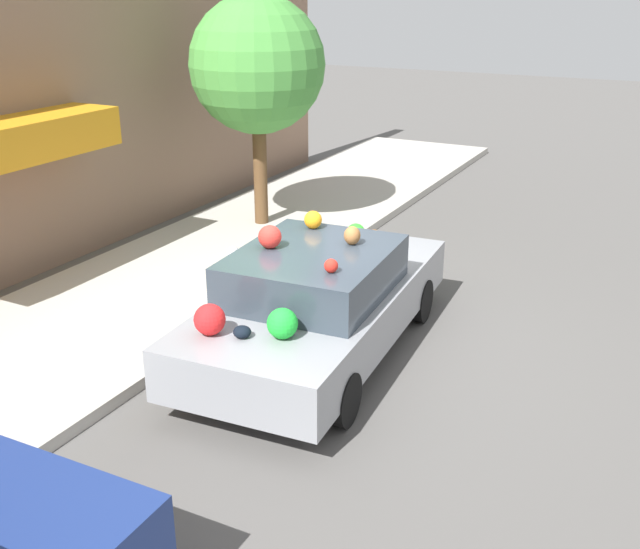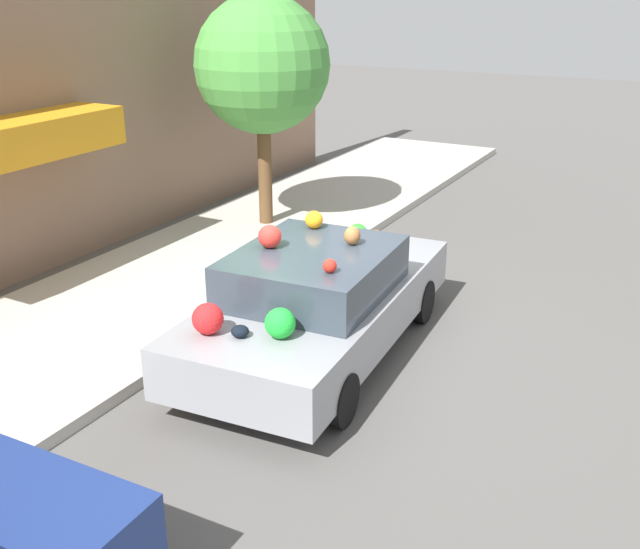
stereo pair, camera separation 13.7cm
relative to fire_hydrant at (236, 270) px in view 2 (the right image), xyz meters
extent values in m
plane|color=#565451|center=(-0.74, -1.51, -0.49)|extent=(60.00, 60.00, 0.00)
cube|color=#B2ADA3|center=(-0.74, 1.19, -0.42)|extent=(24.00, 3.20, 0.14)
cylinder|color=brown|center=(3.01, 1.42, 0.63)|extent=(0.24, 0.24, 1.94)
sphere|color=#47933D|center=(3.01, 1.42, 2.40)|extent=(2.28, 2.28, 2.28)
cylinder|color=#B2B2B7|center=(0.00, 0.00, -0.07)|extent=(0.20, 0.20, 0.55)
sphere|color=#B2B2B7|center=(0.00, 0.00, 0.26)|extent=(0.18, 0.18, 0.18)
cube|color=gray|center=(-0.74, -1.71, 0.08)|extent=(4.49, 2.14, 0.57)
cube|color=#333D47|center=(-0.92, -1.73, 0.62)|extent=(2.07, 1.75, 0.50)
cylinder|color=black|center=(0.55, -0.77, -0.20)|extent=(0.58, 0.22, 0.57)
cylinder|color=black|center=(0.67, -2.47, -0.20)|extent=(0.58, 0.22, 0.57)
cylinder|color=black|center=(-2.15, -0.96, -0.20)|extent=(0.58, 0.22, 0.57)
cylinder|color=black|center=(-2.04, -2.66, -0.20)|extent=(0.58, 0.22, 0.57)
sphere|color=white|center=(0.23, -1.89, 0.49)|extent=(0.35, 0.35, 0.25)
sphere|color=red|center=(-2.38, -1.32, 0.53)|extent=(0.38, 0.38, 0.32)
sphere|color=orange|center=(-0.20, -1.33, 0.98)|extent=(0.25, 0.25, 0.22)
sphere|color=orange|center=(0.35, -1.92, 0.48)|extent=(0.31, 0.31, 0.23)
sphere|color=red|center=(-1.43, -2.20, 0.94)|extent=(0.20, 0.20, 0.15)
ellipsoid|color=white|center=(0.70, -1.89, 0.41)|extent=(0.18, 0.17, 0.10)
sphere|color=red|center=(-1.06, -1.24, 1.00)|extent=(0.37, 0.37, 0.27)
sphere|color=green|center=(-2.11, -2.01, 0.52)|extent=(0.38, 0.38, 0.31)
sphere|color=green|center=(0.91, -1.40, 0.50)|extent=(0.36, 0.36, 0.26)
ellipsoid|color=#935E31|center=(-0.52, -2.01, 0.97)|extent=(0.27, 0.26, 0.21)
sphere|color=#925A2C|center=(1.04, -1.62, 0.45)|extent=(0.21, 0.21, 0.17)
ellipsoid|color=black|center=(-2.30, -1.64, 0.43)|extent=(0.23, 0.23, 0.12)
camera|label=1|loc=(-7.91, -5.44, 3.68)|focal=42.00mm
camera|label=2|loc=(-7.85, -5.56, 3.68)|focal=42.00mm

